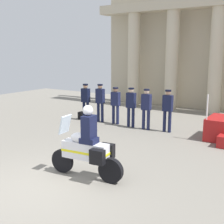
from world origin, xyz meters
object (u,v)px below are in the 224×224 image
(officer_in_row_0, at_px, (86,99))
(briefcase_on_ground, at_px, (81,115))
(officer_in_row_5, at_px, (168,107))
(officer_in_row_2, at_px, (116,102))
(motorcycle_with_rider, at_px, (88,148))
(officer_in_row_3, at_px, (131,104))
(officer_in_row_4, at_px, (146,106))
(officer_in_row_1, at_px, (100,100))

(officer_in_row_0, bearing_deg, briefcase_on_ground, -13.23)
(officer_in_row_0, xyz_separation_m, officer_in_row_5, (3.99, 0.16, -0.01))
(officer_in_row_0, distance_m, officer_in_row_2, 1.54)
(officer_in_row_5, xyz_separation_m, briefcase_on_ground, (-4.39, -0.07, -0.83))
(officer_in_row_2, relative_size, motorcycle_with_rider, 0.79)
(officer_in_row_3, relative_size, briefcase_on_ground, 4.71)
(officer_in_row_3, relative_size, motorcycle_with_rider, 0.81)
(motorcycle_with_rider, height_order, briefcase_on_ground, motorcycle_with_rider)
(officer_in_row_3, xyz_separation_m, motorcycle_with_rider, (1.66, -5.17, -0.20))
(officer_in_row_4, bearing_deg, officer_in_row_3, -4.08)
(officer_in_row_3, xyz_separation_m, briefcase_on_ground, (-2.77, 0.02, -0.82))
(officer_in_row_2, relative_size, officer_in_row_4, 0.97)
(officer_in_row_1, distance_m, officer_in_row_2, 0.79)
(motorcycle_with_rider, xyz_separation_m, briefcase_on_ground, (-4.43, 5.19, -0.61))
(officer_in_row_2, xyz_separation_m, motorcycle_with_rider, (2.51, -5.29, -0.17))
(officer_in_row_1, relative_size, officer_in_row_2, 1.06)
(motorcycle_with_rider, bearing_deg, officer_in_row_2, -70.56)
(officer_in_row_1, distance_m, officer_in_row_5, 3.26)
(motorcycle_with_rider, bearing_deg, officer_in_row_3, -78.17)
(officer_in_row_2, distance_m, motorcycle_with_rider, 5.86)
(officer_in_row_2, bearing_deg, motorcycle_with_rider, 114.85)
(briefcase_on_ground, bearing_deg, officer_in_row_4, -1.05)
(officer_in_row_2, bearing_deg, officer_in_row_1, 4.15)
(officer_in_row_0, relative_size, briefcase_on_ground, 4.79)
(officer_in_row_1, distance_m, officer_in_row_3, 1.64)
(officer_in_row_5, bearing_deg, officer_in_row_1, -0.03)
(officer_in_row_0, xyz_separation_m, motorcycle_with_rider, (4.04, -5.10, -0.22))
(officer_in_row_3, distance_m, motorcycle_with_rider, 5.43)
(officer_in_row_4, bearing_deg, officer_in_row_0, -0.10)
(officer_in_row_4, bearing_deg, briefcase_on_ground, -1.60)
(officer_in_row_2, bearing_deg, officer_in_row_3, 171.18)
(briefcase_on_ground, bearing_deg, officer_in_row_1, 2.05)
(officer_in_row_0, height_order, officer_in_row_3, officer_in_row_0)
(officer_in_row_1, xyz_separation_m, officer_in_row_5, (3.26, 0.03, -0.02))
(officer_in_row_1, relative_size, officer_in_row_4, 1.03)
(officer_in_row_3, height_order, briefcase_on_ground, officer_in_row_3)
(officer_in_row_1, bearing_deg, officer_in_row_4, 176.92)
(officer_in_row_3, height_order, officer_in_row_4, officer_in_row_4)
(motorcycle_with_rider, bearing_deg, officer_in_row_4, -85.82)
(officer_in_row_4, relative_size, motorcycle_with_rider, 0.81)
(officer_in_row_2, height_order, motorcycle_with_rider, motorcycle_with_rider)
(officer_in_row_4, bearing_deg, officer_in_row_2, -6.62)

